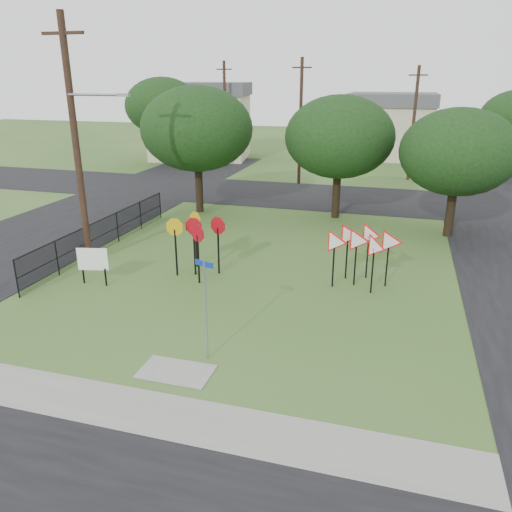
{
  "coord_description": "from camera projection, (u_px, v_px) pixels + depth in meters",
  "views": [
    {
      "loc": [
        5.41,
        -13.12,
        7.61
      ],
      "look_at": [
        0.72,
        3.0,
        1.6
      ],
      "focal_mm": 35.0,
      "sensor_mm": 36.0,
      "label": 1
    }
  ],
  "objects": [
    {
      "name": "far_pole_a",
      "position": [
        300.0,
        121.0,
        36.52
      ],
      "size": [
        1.4,
        0.24,
        9.0
      ],
      "color": "#38241A",
      "rests_on": "ground"
    },
    {
      "name": "far_pole_b",
      "position": [
        413.0,
        123.0,
        38.12
      ],
      "size": [
        1.4,
        0.24,
        8.5
      ],
      "color": "#38241A",
      "rests_on": "ground"
    },
    {
      "name": "yield_sign_cluster",
      "position": [
        362.0,
        243.0,
        18.92
      ],
      "size": [
        2.98,
        1.99,
        2.33
      ],
      "color": "black",
      "rests_on": "ground"
    },
    {
      "name": "tree_near_left",
      "position": [
        197.0,
        129.0,
        28.45
      ],
      "size": [
        6.4,
        6.4,
        7.27
      ],
      "color": "black",
      "rests_on": "ground"
    },
    {
      "name": "fence_run",
      "position": [
        104.0,
        233.0,
        23.24
      ],
      "size": [
        0.05,
        11.55,
        1.5
      ],
      "color": "black",
      "rests_on": "ground"
    },
    {
      "name": "house_mid",
      "position": [
        391.0,
        125.0,
        49.89
      ],
      "size": [
        8.4,
        8.4,
        6.2
      ],
      "color": "beige",
      "rests_on": "ground"
    },
    {
      "name": "ground",
      "position": [
        208.0,
        332.0,
        15.85
      ],
      "size": [
        140.0,
        140.0,
        0.0
      ],
      "primitive_type": "plane",
      "color": "#365D23"
    },
    {
      "name": "tree_near_right",
      "position": [
        458.0,
        152.0,
        24.07
      ],
      "size": [
        5.6,
        5.6,
        6.33
      ],
      "color": "black",
      "rests_on": "ground"
    },
    {
      "name": "utility_pole_main",
      "position": [
        77.0,
        141.0,
        20.06
      ],
      "size": [
        3.55,
        0.33,
        10.0
      ],
      "color": "#38241A",
      "rests_on": "ground"
    },
    {
      "name": "info_board",
      "position": [
        93.0,
        260.0,
        19.17
      ],
      "size": [
        1.17,
        0.32,
        1.49
      ],
      "color": "black",
      "rests_on": "ground"
    },
    {
      "name": "stop_sign_cluster",
      "position": [
        196.0,
        232.0,
        19.89
      ],
      "size": [
        2.29,
        2.05,
        2.42
      ],
      "color": "black",
      "rests_on": "ground"
    },
    {
      "name": "planting_strip",
      "position": [
        118.0,
        444.0,
        10.97
      ],
      "size": [
        30.0,
        0.8,
        0.02
      ],
      "primitive_type": "cube",
      "color": "#365D23",
      "rests_on": "ground"
    },
    {
      "name": "street_far",
      "position": [
        316.0,
        196.0,
        33.93
      ],
      "size": [
        60.0,
        8.0,
        0.02
      ],
      "primitive_type": "cube",
      "color": "black",
      "rests_on": "ground"
    },
    {
      "name": "street_left",
      "position": [
        74.0,
        221.0,
        28.04
      ],
      "size": [
        8.0,
        50.0,
        0.02
      ],
      "primitive_type": "cube",
      "color": "black",
      "rests_on": "ground"
    },
    {
      "name": "house_left",
      "position": [
        200.0,
        120.0,
        49.04
      ],
      "size": [
        10.58,
        8.88,
        7.2
      ],
      "color": "beige",
      "rests_on": "ground"
    },
    {
      "name": "street_name_sign",
      "position": [
        206.0,
        304.0,
        13.77
      ],
      "size": [
        0.59,
        0.21,
        2.99
      ],
      "color": "gray",
      "rests_on": "ground"
    },
    {
      "name": "tree_near_mid",
      "position": [
        339.0,
        137.0,
        27.35
      ],
      "size": [
        6.0,
        6.0,
        6.8
      ],
      "color": "black",
      "rests_on": "ground"
    },
    {
      "name": "tree_far_left",
      "position": [
        163.0,
        106.0,
        45.44
      ],
      "size": [
        6.8,
        6.8,
        7.73
      ],
      "color": "black",
      "rests_on": "ground"
    },
    {
      "name": "sidewalk",
      "position": [
        144.0,
        411.0,
        12.05
      ],
      "size": [
        30.0,
        1.6,
        0.02
      ],
      "primitive_type": "cube",
      "color": "gray",
      "rests_on": "ground"
    },
    {
      "name": "far_pole_c",
      "position": [
        225.0,
        114.0,
        44.05
      ],
      "size": [
        1.4,
        0.24,
        9.0
      ],
      "color": "#38241A",
      "rests_on": "ground"
    },
    {
      "name": "curb_pad",
      "position": [
        176.0,
        372.0,
        13.68
      ],
      "size": [
        2.0,
        1.2,
        0.02
      ],
      "primitive_type": "cube",
      "color": "gray",
      "rests_on": "ground"
    }
  ]
}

